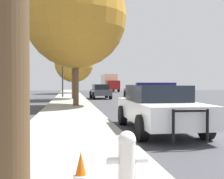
# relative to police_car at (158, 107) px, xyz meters

# --- Properties ---
(sidewalk_left) EXTENTS (3.00, 110.00, 0.13)m
(sidewalk_left) POSITION_rel_police_car_xyz_m (-2.77, -1.50, -0.72)
(sidewalk_left) COLOR #99968C
(sidewalk_left) RESTS_ON ground_plane
(police_car) EXTENTS (2.09, 4.98, 1.55)m
(police_car) POSITION_rel_police_car_xyz_m (0.00, 0.00, 0.00)
(police_car) COLOR white
(police_car) RESTS_ON ground_plane
(fire_hydrant) EXTENTS (0.56, 0.24, 0.76)m
(fire_hydrant) POSITION_rel_police_car_xyz_m (-2.04, -5.02, -0.25)
(fire_hydrant) COLOR white
(fire_hydrant) RESTS_ON sidewalk_left
(traffic_light) EXTENTS (4.17, 0.35, 5.26)m
(traffic_light) POSITION_rel_police_car_xyz_m (-1.88, 21.13, 3.09)
(traffic_light) COLOR #424247
(traffic_light) RESTS_ON sidewalk_left
(car_background_distant) EXTENTS (2.07, 4.02, 1.28)m
(car_background_distant) POSITION_rel_police_car_xyz_m (2.61, 39.66, -0.08)
(car_background_distant) COLOR silver
(car_background_distant) RESTS_ON ground_plane
(car_background_midblock) EXTENTS (1.98, 3.95, 1.44)m
(car_background_midblock) POSITION_rel_police_car_xyz_m (0.24, 19.17, -0.02)
(car_background_midblock) COLOR #474C51
(car_background_midblock) RESTS_ON ground_plane
(car_background_oncoming) EXTENTS (1.92, 4.61, 1.39)m
(car_background_oncoming) POSITION_rel_police_car_xyz_m (4.04, 20.17, -0.03)
(car_background_oncoming) COLOR maroon
(car_background_oncoming) RESTS_ON ground_plane
(box_truck) EXTENTS (2.66, 7.87, 3.20)m
(box_truck) POSITION_rel_police_car_xyz_m (4.52, 42.81, 0.92)
(box_truck) COLOR maroon
(box_truck) RESTS_ON ground_plane
(tree_sidewalk_near) EXTENTS (6.40, 6.40, 8.76)m
(tree_sidewalk_near) POSITION_rel_police_car_xyz_m (-2.41, 9.17, 4.90)
(tree_sidewalk_near) COLOR brown
(tree_sidewalk_near) RESTS_ON sidewalk_left
(tree_sidewalk_mid) EXTENTS (4.98, 4.98, 7.76)m
(tree_sidewalk_mid) POSITION_rel_police_car_xyz_m (-2.43, 17.40, 4.60)
(tree_sidewalk_mid) COLOR brown
(tree_sidewalk_mid) RESTS_ON sidewalk_left
(tree_sidewalk_far) EXTENTS (5.75, 5.75, 7.32)m
(tree_sidewalk_far) POSITION_rel_police_car_xyz_m (-2.14, 33.42, 3.79)
(tree_sidewalk_far) COLOR brown
(tree_sidewalk_far) RESTS_ON sidewalk_left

